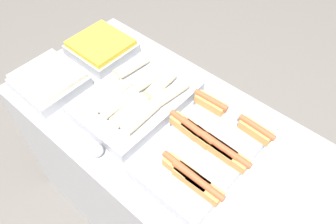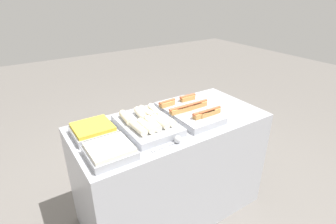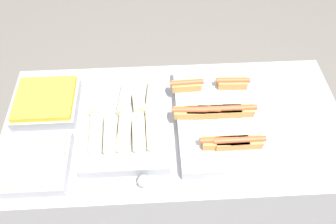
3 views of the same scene
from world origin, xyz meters
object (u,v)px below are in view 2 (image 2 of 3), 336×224
(tray_wraps, at_px, (147,123))
(tray_side_back, at_px, (93,130))
(tray_side_front, at_px, (110,151))
(serving_spoon_near, at_px, (176,140))
(tray_hotdogs, at_px, (189,111))

(tray_wraps, height_order, tray_side_back, tray_wraps)
(tray_wraps, height_order, tray_side_front, tray_wraps)
(tray_wraps, bearing_deg, serving_spoon_near, -78.20)
(tray_hotdogs, bearing_deg, serving_spoon_near, -139.09)
(tray_hotdogs, distance_m, tray_side_back, 0.72)
(tray_side_back, relative_size, serving_spoon_near, 1.22)
(tray_hotdogs, height_order, serving_spoon_near, tray_hotdogs)
(tray_side_front, distance_m, tray_side_back, 0.29)
(tray_hotdogs, height_order, tray_side_back, tray_hotdogs)
(serving_spoon_near, bearing_deg, tray_side_front, 166.96)
(tray_hotdogs, height_order, tray_side_front, tray_hotdogs)
(tray_wraps, xyz_separation_m, tray_side_back, (-0.35, 0.12, -0.01))
(tray_hotdogs, distance_m, tray_wraps, 0.36)
(tray_hotdogs, relative_size, tray_wraps, 1.10)
(tray_side_back, xyz_separation_m, serving_spoon_near, (0.40, -0.39, -0.01))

